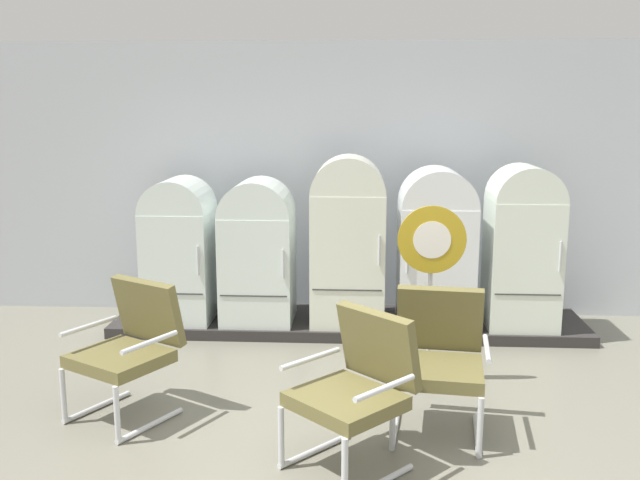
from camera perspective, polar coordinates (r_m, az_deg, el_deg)
name	(u,v)px	position (r m, az deg, el deg)	size (l,w,h in m)	color
back_wall	(350,179)	(7.52, 2.46, 4.97)	(11.76, 0.12, 2.87)	#B6BBC2
display_plinth	(348,323)	(7.19, 2.29, -6.73)	(4.70, 0.95, 0.11)	#2C2928
refrigerator_0	(180,246)	(7.12, -11.29, -0.45)	(0.64, 0.71, 1.42)	silver
refrigerator_1	(258,247)	(6.97, -5.05, -0.59)	(0.70, 0.72, 1.41)	silver
refrigerator_2	(348,236)	(6.83, 2.28, 0.32)	(0.71, 0.63, 1.65)	silver
refrigerator_3	(436,243)	(6.93, 9.36, -0.22)	(0.72, 0.73, 1.53)	white
refrigerator_4	(523,242)	(7.03, 16.07, -0.15)	(0.66, 0.67, 1.56)	silver
armchair_left	(130,343)	(5.33, -15.13, -8.04)	(0.86, 0.89, 0.98)	silver
armchair_right	(438,354)	(5.00, 9.56, -9.08)	(0.73, 0.75, 0.98)	silver
armchair_center	(357,383)	(4.47, 3.02, -11.48)	(0.90, 0.91, 0.98)	silver
sign_stand	(430,292)	(5.67, 8.90, -4.15)	(0.54, 0.32, 1.47)	#2D2D30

